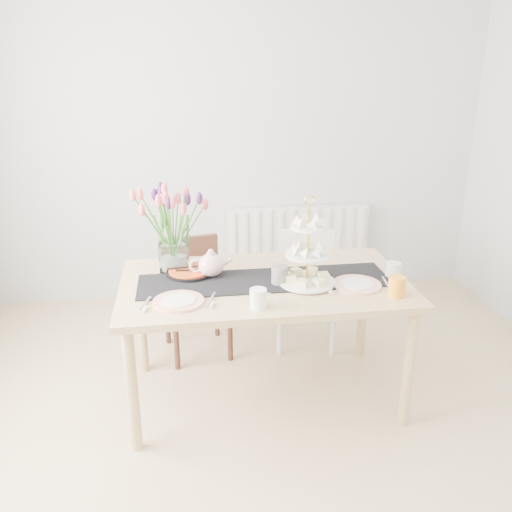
{
  "coord_description": "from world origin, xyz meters",
  "views": [
    {
      "loc": [
        -0.46,
        -2.07,
        1.94
      ],
      "look_at": [
        -0.08,
        0.64,
        0.92
      ],
      "focal_mm": 38.0,
      "sensor_mm": 36.0,
      "label": 1
    }
  ],
  "objects": [
    {
      "name": "room_shell",
      "position": [
        0.0,
        0.0,
        1.3
      ],
      "size": [
        4.5,
        4.5,
        4.5
      ],
      "color": "tan",
      "rests_on": "ground"
    },
    {
      "name": "radiator",
      "position": [
        0.5,
        2.19,
        0.45
      ],
      "size": [
        1.2,
        0.08,
        0.6
      ],
      "primitive_type": "cube",
      "color": "white",
      "rests_on": "room_shell"
    },
    {
      "name": "dining_table",
      "position": [
        -0.02,
        0.69,
        0.67
      ],
      "size": [
        1.6,
        0.9,
        0.75
      ],
      "color": "tan",
      "rests_on": "ground"
    },
    {
      "name": "chair_brown",
      "position": [
        -0.4,
        1.34,
        0.45
      ],
      "size": [
        0.45,
        0.45,
        0.79
      ],
      "rotation": [
        0.0,
        0.0,
        0.18
      ],
      "color": "#341913",
      "rests_on": "ground"
    },
    {
      "name": "chair_white",
      "position": [
        0.38,
        1.36,
        0.45
      ],
      "size": [
        0.46,
        0.46,
        0.79
      ],
      "rotation": [
        0.0,
        0.0,
        -0.19
      ],
      "color": "silver",
      "rests_on": "ground"
    },
    {
      "name": "table_runner",
      "position": [
        -0.02,
        0.69,
        0.75
      ],
      "size": [
        1.4,
        0.35,
        0.01
      ],
      "primitive_type": "cube",
      "color": "black",
      "rests_on": "dining_table"
    },
    {
      "name": "tulip_vase",
      "position": [
        -0.52,
        0.95,
        1.09
      ],
      "size": [
        0.63,
        0.63,
        0.53
      ],
      "rotation": [
        0.0,
        0.0,
        0.03
      ],
      "color": "silver",
      "rests_on": "dining_table"
    },
    {
      "name": "cake_stand",
      "position": [
        0.2,
        0.61,
        0.88
      ],
      "size": [
        0.31,
        0.31,
        0.45
      ],
      "rotation": [
        0.0,
        0.0,
        0.33
      ],
      "color": "gold",
      "rests_on": "dining_table"
    },
    {
      "name": "teapot",
      "position": [
        -0.31,
        0.79,
        0.82
      ],
      "size": [
        0.24,
        0.19,
        0.15
      ],
      "primitive_type": null,
      "rotation": [
        0.0,
        0.0,
        0.0
      ],
      "color": "silver",
      "rests_on": "dining_table"
    },
    {
      "name": "cream_jug",
      "position": [
        0.71,
        0.65,
        0.79
      ],
      "size": [
        0.11,
        0.11,
        0.08
      ],
      "primitive_type": "cylinder",
      "rotation": [
        0.0,
        0.0,
        0.4
      ],
      "color": "silver",
      "rests_on": "dining_table"
    },
    {
      "name": "tart_tin",
      "position": [
        -0.43,
        0.84,
        0.77
      ],
      "size": [
        0.27,
        0.27,
        0.03
      ],
      "rotation": [
        0.0,
        0.0,
        -0.35
      ],
      "color": "black",
      "rests_on": "dining_table"
    },
    {
      "name": "mug_grey",
      "position": [
        0.05,
        0.63,
        0.8
      ],
      "size": [
        0.11,
        0.11,
        0.11
      ],
      "primitive_type": "cylinder",
      "rotation": [
        0.0,
        0.0,
        0.31
      ],
      "color": "slate",
      "rests_on": "dining_table"
    },
    {
      "name": "mug_white",
      "position": [
        -0.1,
        0.36,
        0.8
      ],
      "size": [
        0.09,
        0.09,
        0.1
      ],
      "primitive_type": "cylinder",
      "rotation": [
        0.0,
        0.0,
        0.03
      ],
      "color": "white",
      "rests_on": "dining_table"
    },
    {
      "name": "mug_orange",
      "position": [
        0.63,
        0.4,
        0.8
      ],
      "size": [
        0.12,
        0.12,
        0.11
      ],
      "primitive_type": "cylinder",
      "rotation": [
        0.0,
        0.0,
        1.08
      ],
      "color": "orange",
      "rests_on": "dining_table"
    },
    {
      "name": "plate_left",
      "position": [
        -0.5,
        0.47,
        0.76
      ],
      "size": [
        0.32,
        0.32,
        0.01
      ],
      "primitive_type": "cylinder",
      "rotation": [
        0.0,
        0.0,
        -0.28
      ],
      "color": "white",
      "rests_on": "dining_table"
    },
    {
      "name": "plate_right",
      "position": [
        0.47,
        0.55,
        0.76
      ],
      "size": [
        0.3,
        0.3,
        0.01
      ],
      "primitive_type": "cylinder",
      "rotation": [
        0.0,
        0.0,
        -0.13
      ],
      "color": "white",
      "rests_on": "dining_table"
    }
  ]
}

